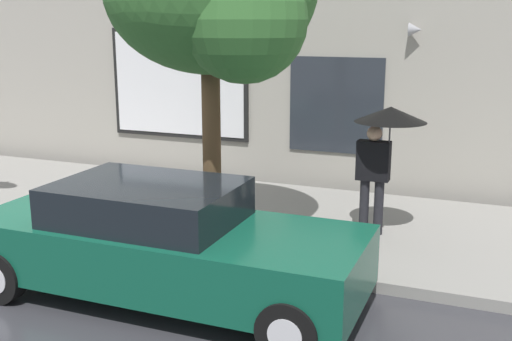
% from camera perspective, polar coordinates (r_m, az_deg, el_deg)
% --- Properties ---
extents(ground_plane, '(60.00, 60.00, 0.00)m').
position_cam_1_polar(ground_plane, '(8.47, -16.29, -9.53)').
color(ground_plane, '#333338').
extents(sidewalk, '(20.00, 4.00, 0.15)m').
position_cam_1_polar(sidewalk, '(10.80, -6.55, -3.58)').
color(sidewalk, gray).
rests_on(sidewalk, ground).
extents(building_facade, '(20.00, 0.67, 7.00)m').
position_cam_1_polar(building_facade, '(12.57, -1.46, 14.66)').
color(building_facade, '#9E998E').
rests_on(building_facade, ground).
extents(parked_car, '(4.68, 1.83, 1.41)m').
position_cam_1_polar(parked_car, '(7.43, -8.55, -6.61)').
color(parked_car, '#0F4C38').
rests_on(parked_car, ground).
extents(fire_hydrant, '(0.30, 0.44, 0.73)m').
position_cam_1_polar(fire_hydrant, '(9.83, -13.78, -3.02)').
color(fire_hydrant, red).
rests_on(fire_hydrant, sidewalk).
extents(pedestrian_with_umbrella, '(1.03, 1.03, 1.92)m').
position_cam_1_polar(pedestrian_with_umbrella, '(9.09, 11.79, 3.43)').
color(pedestrian_with_umbrella, black).
rests_on(pedestrian_with_umbrella, sidewalk).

